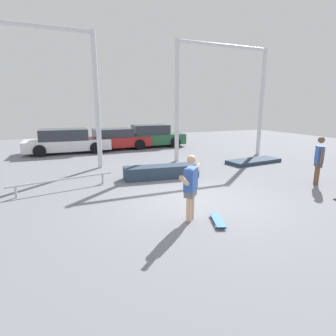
{
  "coord_description": "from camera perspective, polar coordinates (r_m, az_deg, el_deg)",
  "views": [
    {
      "loc": [
        -3.31,
        -5.96,
        2.51
      ],
      "look_at": [
        -0.28,
        1.32,
        0.68
      ],
      "focal_mm": 28.0,
      "sensor_mm": 36.0,
      "label": 1
    }
  ],
  "objects": [
    {
      "name": "canopy_support_left",
      "position": [
        11.25,
        -28.26,
        15.56
      ],
      "size": [
        5.07,
        0.2,
        5.4
      ],
      "color": "silver",
      "rests_on": "ground_plane"
    },
    {
      "name": "parked_car_white",
      "position": [
        15.83,
        -21.19,
        5.43
      ],
      "size": [
        4.58,
        2.1,
        1.34
      ],
      "rotation": [
        0.0,
        0.0,
        -0.02
      ],
      "color": "white",
      "rests_on": "ground_plane"
    },
    {
      "name": "parked_car_red",
      "position": [
        16.38,
        -11.48,
        6.16
      ],
      "size": [
        4.11,
        1.99,
        1.25
      ],
      "rotation": [
        0.0,
        0.0,
        0.03
      ],
      "color": "red",
      "rests_on": "ground_plane"
    },
    {
      "name": "canopy_support_right",
      "position": [
        13.51,
        11.83,
        16.13
      ],
      "size": [
        5.07,
        0.2,
        5.4
      ],
      "color": "silver",
      "rests_on": "ground_plane"
    },
    {
      "name": "parked_car_green",
      "position": [
        17.15,
        -3.46,
        6.92
      ],
      "size": [
        4.08,
        1.95,
        1.41
      ],
      "rotation": [
        0.0,
        0.0,
        -0.04
      ],
      "color": "#28603D",
      "rests_on": "ground_plane"
    },
    {
      "name": "grind_rail",
      "position": [
        8.73,
        -21.97,
        -2.56
      ],
      "size": [
        3.06,
        0.7,
        0.37
      ],
      "rotation": [
        0.0,
        0.0,
        0.21
      ],
      "color": "#B7BABF",
      "rests_on": "ground_plane"
    },
    {
      "name": "grind_box",
      "position": [
        9.5,
        -1.48,
        -0.83
      ],
      "size": [
        2.75,
        0.96,
        0.45
      ],
      "primitive_type": "cube",
      "rotation": [
        0.0,
        0.0,
        -0.11
      ],
      "color": "#28384C",
      "rests_on": "ground_plane"
    },
    {
      "name": "manual_pad",
      "position": [
        12.73,
        18.13,
        1.43
      ],
      "size": [
        2.69,
        1.25,
        0.16
      ],
      "primitive_type": "cube",
      "rotation": [
        0.0,
        0.0,
        0.11
      ],
      "color": "#28384C",
      "rests_on": "ground_plane"
    },
    {
      "name": "bystander",
      "position": [
        9.87,
        30.01,
        1.82
      ],
      "size": [
        0.46,
        0.59,
        1.59
      ],
      "rotation": [
        0.0,
        0.0,
        4.08
      ],
      "color": "brown",
      "rests_on": "ground_plane"
    },
    {
      "name": "skateboard",
      "position": [
        6.05,
        10.77,
        -11.03
      ],
      "size": [
        0.46,
        0.8,
        0.08
      ],
      "rotation": [
        0.0,
        0.0,
        1.22
      ],
      "color": "#2D66B2",
      "rests_on": "ground_plane"
    },
    {
      "name": "skateboarder",
      "position": [
        5.84,
        4.96,
        -3.8
      ],
      "size": [
        1.04,
        1.07,
        1.5
      ],
      "rotation": [
        0.0,
        0.0,
        0.8
      ],
      "color": "#DBAD89",
      "rests_on": "ground_plane"
    },
    {
      "name": "ground_plane",
      "position": [
        7.26,
        6.13,
        -7.21
      ],
      "size": [
        36.0,
        36.0,
        0.0
      ],
      "primitive_type": "plane",
      "color": "slate"
    }
  ]
}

